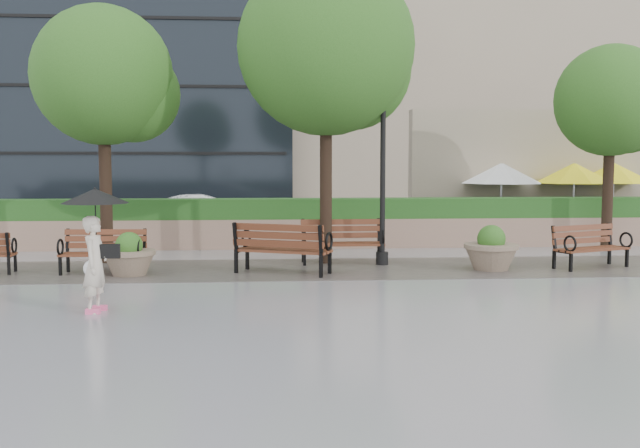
{
  "coord_description": "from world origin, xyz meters",
  "views": [
    {
      "loc": [
        -0.04,
        -12.48,
        2.35
      ],
      "look_at": [
        1.01,
        1.8,
        1.1
      ],
      "focal_mm": 40.0,
      "sensor_mm": 36.0,
      "label": 1
    }
  ],
  "objects": [
    {
      "name": "planter_right",
      "position": [
        4.8,
        2.58,
        0.39
      ],
      "size": [
        1.18,
        1.18,
        0.99
      ],
      "color": "#7F6B56",
      "rests_on": "ground"
    },
    {
      "name": "bench_4",
      "position": [
        7.09,
        2.68,
        0.28
      ],
      "size": [
        1.88,
        1.29,
        0.95
      ],
      "rotation": [
        0.0,
        0.0,
        0.37
      ],
      "color": "brown",
      "rests_on": "ground"
    },
    {
      "name": "cafe_hedge",
      "position": [
        9.0,
        7.8,
        0.45
      ],
      "size": [
        8.0,
        0.5,
        0.9
      ],
      "primitive_type": "cube",
      "color": "#1A4A18",
      "rests_on": "ground"
    },
    {
      "name": "cobble_strip",
      "position": [
        0.0,
        3.0,
        0.01
      ],
      "size": [
        28.0,
        3.2,
        0.01
      ],
      "primitive_type": "cube",
      "color": "#383330",
      "rests_on": "ground"
    },
    {
      "name": "patio_umb_yellow_b",
      "position": [
        10.72,
        9.01,
        1.99
      ],
      "size": [
        2.5,
        2.5,
        2.3
      ],
      "color": "black",
      "rests_on": "ground"
    },
    {
      "name": "hedge_wall",
      "position": [
        0.0,
        7.0,
        0.66
      ],
      "size": [
        24.0,
        0.8,
        1.35
      ],
      "color": "#91715E",
      "rests_on": "ground"
    },
    {
      "name": "patio_umb_white",
      "position": [
        7.08,
        8.79,
        1.99
      ],
      "size": [
        2.5,
        2.5,
        2.3
      ],
      "color": "black",
      "rests_on": "ground"
    },
    {
      "name": "bench_3",
      "position": [
        1.67,
        3.78,
        0.3
      ],
      "size": [
        1.91,
        0.78,
        1.01
      ],
      "rotation": [
        0.0,
        0.0,
        0.02
      ],
      "color": "brown",
      "rests_on": "ground"
    },
    {
      "name": "pedestrian",
      "position": [
        -2.73,
        -1.2,
        1.18
      ],
      "size": [
        1.05,
        1.05,
        1.93
      ],
      "rotation": [
        0.0,
        0.0,
        1.39
      ],
      "color": "beige",
      "rests_on": "ground"
    },
    {
      "name": "asphalt_street",
      "position": [
        0.0,
        11.0,
        0.0
      ],
      "size": [
        40.0,
        7.0,
        0.0
      ],
      "primitive_type": "cube",
      "color": "black",
      "rests_on": "ground"
    },
    {
      "name": "cafe_wall",
      "position": [
        9.5,
        10.0,
        2.0
      ],
      "size": [
        10.0,
        0.6,
        4.0
      ],
      "primitive_type": "cube",
      "color": "tan",
      "rests_on": "ground"
    },
    {
      "name": "ground",
      "position": [
        0.0,
        0.0,
        0.0
      ],
      "size": [
        100.0,
        100.0,
        0.0
      ],
      "primitive_type": "plane",
      "color": "gray",
      "rests_on": "ground"
    },
    {
      "name": "bench_1",
      "position": [
        -3.49,
        2.63,
        0.27
      ],
      "size": [
        1.76,
        0.79,
        0.92
      ],
      "rotation": [
        0.0,
        0.0,
        -0.06
      ],
      "color": "brown",
      "rests_on": "ground"
    },
    {
      "name": "car_right",
      "position": [
        -2.02,
        10.45,
        0.65
      ],
      "size": [
        4.13,
        2.04,
        1.3
      ],
      "primitive_type": "imported",
      "rotation": [
        0.0,
        0.0,
        1.75
      ],
      "color": "silver",
      "rests_on": "ground"
    },
    {
      "name": "tree_1",
      "position": [
        1.45,
        3.96,
        4.82
      ],
      "size": [
        4.02,
        4.02,
        6.96
      ],
      "color": "black",
      "rests_on": "ground"
    },
    {
      "name": "lamppost",
      "position": [
        2.56,
        3.51,
        1.83
      ],
      "size": [
        0.28,
        0.28,
        4.14
      ],
      "color": "black",
      "rests_on": "ground"
    },
    {
      "name": "patio_umb_yellow_a",
      "position": [
        9.39,
        8.86,
        1.99
      ],
      "size": [
        2.5,
        2.5,
        2.3
      ],
      "color": "black",
      "rests_on": "ground"
    },
    {
      "name": "bench_2",
      "position": [
        0.26,
        2.38,
        0.32
      ],
      "size": [
        2.13,
        1.52,
        1.07
      ],
      "rotation": [
        0.0,
        0.0,
        2.73
      ],
      "color": "brown",
      "rests_on": "ground"
    },
    {
      "name": "planter_left",
      "position": [
        -2.91,
        2.4,
        0.35
      ],
      "size": [
        1.08,
        1.08,
        0.91
      ],
      "color": "#7F6B56",
      "rests_on": "ground"
    },
    {
      "name": "bldg_stone",
      "position": [
        10.0,
        23.0,
        10.0
      ],
      "size": [
        18.0,
        10.0,
        20.0
      ],
      "primitive_type": "cube",
      "color": "tan",
      "rests_on": "ground"
    },
    {
      "name": "tree_2",
      "position": [
        9.19,
        6.01,
        3.86
      ],
      "size": [
        3.1,
        2.94,
        5.44
      ],
      "color": "black",
      "rests_on": "ground"
    },
    {
      "name": "tree_0",
      "position": [
        -3.63,
        4.41,
        4.2
      ],
      "size": [
        3.31,
        3.18,
        5.91
      ],
      "color": "black",
      "rests_on": "ground"
    }
  ]
}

